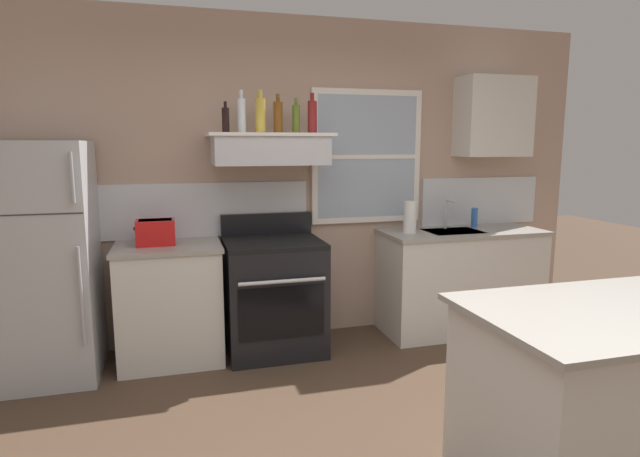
{
  "coord_description": "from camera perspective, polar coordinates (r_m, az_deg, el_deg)",
  "views": [
    {
      "loc": [
        -0.97,
        -2.1,
        1.66
      ],
      "look_at": [
        -0.05,
        1.2,
        1.1
      ],
      "focal_mm": 29.09,
      "sensor_mm": 36.0,
      "label": 1
    }
  ],
  "objects": [
    {
      "name": "toaster",
      "position": [
        4.08,
        -17.62,
        -0.35
      ],
      "size": [
        0.3,
        0.2,
        0.19
      ],
      "color": "red",
      "rests_on": "counter_left_of_stove"
    },
    {
      "name": "counter_left_of_stove",
      "position": [
        4.18,
        -16.14,
        -7.84
      ],
      "size": [
        0.79,
        0.63,
        0.91
      ],
      "color": "silver",
      "rests_on": "ground_plane"
    },
    {
      "name": "bottle_olive_oil_square",
      "position": [
        4.17,
        -2.65,
        12.01
      ],
      "size": [
        0.06,
        0.06,
        0.27
      ],
      "color": "#4C601E",
      "rests_on": "range_hood_shelf"
    },
    {
      "name": "upper_cabinet_right",
      "position": [
        4.99,
        18.53,
        11.55
      ],
      "size": [
        0.64,
        0.32,
        0.7
      ],
      "color": "silver"
    },
    {
      "name": "stove_range",
      "position": [
        4.21,
        -5.1,
        -7.28
      ],
      "size": [
        0.76,
        0.69,
        1.09
      ],
      "color": "black",
      "rests_on": "ground_plane"
    },
    {
      "name": "sink_faucet",
      "position": [
        4.75,
        13.82,
        2.04
      ],
      "size": [
        0.03,
        0.17,
        0.28
      ],
      "color": "silver",
      "rests_on": "counter_right_with_sink"
    },
    {
      "name": "bottle_champagne_gold_foil",
      "position": [
        4.09,
        -6.59,
        12.31
      ],
      "size": [
        0.08,
        0.08,
        0.32
      ],
      "color": "#B29333",
      "rests_on": "range_hood_shelf"
    },
    {
      "name": "kitchen_island",
      "position": [
        2.95,
        29.49,
        -16.03
      ],
      "size": [
        1.4,
        0.9,
        0.91
      ],
      "color": "silver",
      "rests_on": "ground_plane"
    },
    {
      "name": "back_wall",
      "position": [
        4.46,
        -2.56,
        5.3
      ],
      "size": [
        5.4,
        0.11,
        2.7
      ],
      "color": "tan",
      "rests_on": "ground_plane"
    },
    {
      "name": "refrigerator",
      "position": [
        4.13,
        -28.26,
        -3.28
      ],
      "size": [
        0.7,
        0.72,
        1.68
      ],
      "color": "#B7BABC",
      "rests_on": "ground_plane"
    },
    {
      "name": "bottle_amber_wine",
      "position": [
        4.15,
        -4.63,
        12.15
      ],
      "size": [
        0.07,
        0.07,
        0.3
      ],
      "color": "brown",
      "rests_on": "range_hood_shelf"
    },
    {
      "name": "bottle_clear_tall",
      "position": [
        4.12,
        -8.61,
        12.24
      ],
      "size": [
        0.06,
        0.06,
        0.32
      ],
      "color": "silver",
      "rests_on": "range_hood_shelf"
    },
    {
      "name": "paper_towel_roll",
      "position": [
        4.48,
        9.88,
        1.24
      ],
      "size": [
        0.11,
        0.11,
        0.27
      ],
      "primitive_type": "cylinder",
      "color": "white",
      "rests_on": "counter_right_with_sink"
    },
    {
      "name": "range_hood_shelf",
      "position": [
        4.13,
        -5.58,
        8.72
      ],
      "size": [
        0.96,
        0.52,
        0.24
      ],
      "color": "silver"
    },
    {
      "name": "bottle_balsamic_dark",
      "position": [
        4.04,
        -10.34,
        11.7
      ],
      "size": [
        0.06,
        0.06,
        0.23
      ],
      "color": "black",
      "rests_on": "range_hood_shelf"
    },
    {
      "name": "dish_soap_bottle",
      "position": [
        4.91,
        16.61,
        1.14
      ],
      "size": [
        0.06,
        0.06,
        0.18
      ],
      "primitive_type": "cylinder",
      "color": "blue",
      "rests_on": "counter_right_with_sink"
    },
    {
      "name": "bottle_red_label_wine",
      "position": [
        4.2,
        -0.85,
        12.23
      ],
      "size": [
        0.07,
        0.07,
        0.31
      ],
      "color": "maroon",
      "rests_on": "range_hood_shelf"
    },
    {
      "name": "counter_right_with_sink",
      "position": [
        4.83,
        15.13,
        -5.47
      ],
      "size": [
        1.43,
        0.63,
        0.91
      ],
      "color": "silver",
      "rests_on": "ground_plane"
    }
  ]
}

